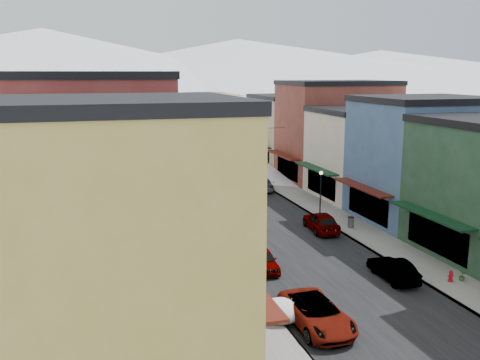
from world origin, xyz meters
TOP-DOWN VIEW (x-y plane):
  - road at (0.00, 60.00)m, footprint 10.00×160.00m
  - sidewalk_left at (-6.60, 60.00)m, footprint 3.20×160.00m
  - sidewalk_right at (6.60, 60.00)m, footprint 3.20×160.00m
  - curb_left at (-5.05, 60.00)m, footprint 0.10×160.00m
  - curb_right at (5.05, 60.00)m, footprint 0.10×160.00m
  - bldg_l_yellow at (-13.19, 4.00)m, footprint 11.30×8.70m
  - bldg_l_cream at (-13.19, 12.50)m, footprint 11.30×8.20m
  - bldg_l_brick_near at (-13.69, 20.50)m, footprint 12.30×8.20m
  - bldg_l_grayblue at (-13.19, 29.00)m, footprint 11.30×9.20m
  - bldg_l_brick_far at (-14.19, 38.00)m, footprint 13.30×9.20m
  - bldg_l_tan at (-13.19, 48.00)m, footprint 11.30×11.20m
  - bldg_r_blue at (13.19, 21.00)m, footprint 11.30×9.20m
  - bldg_r_cream at (13.69, 30.00)m, footprint 12.30×9.20m
  - bldg_r_brick_far at (14.19, 39.00)m, footprint 13.30×9.20m
  - bldg_r_tan at (13.19, 49.00)m, footprint 11.30×11.20m
  - distant_blocks at (0.00, 83.00)m, footprint 34.00×55.00m
  - mountain_ridge at (-19.47, 277.18)m, footprint 670.00×340.00m
  - overhead_cables at (0.00, 47.50)m, footprint 16.40×15.04m
  - car_white_suv at (-3.50, 5.46)m, footprint 2.53×5.32m
  - car_silver_sedan at (-3.50, 13.65)m, footprint 1.83×3.99m
  - car_dark_hatch at (-4.15, 31.63)m, footprint 2.37×5.22m
  - car_silver_wagon at (-4.30, 37.74)m, footprint 2.65×5.18m
  - car_green_sedan at (3.56, 9.79)m, footprint 1.54×4.13m
  - car_gray_suv at (3.71, 20.34)m, footprint 2.29×4.82m
  - car_black_sedan at (4.05, 35.92)m, footprint 2.64×5.14m
  - car_lane_silver at (-1.04, 59.69)m, footprint 2.52×4.92m
  - car_lane_white at (2.16, 65.82)m, footprint 3.26×6.29m
  - fire_hydrant at (6.51, 8.21)m, footprint 0.41×0.31m
  - trash_can at (6.22, 20.09)m, footprint 0.52×0.52m
  - streetlamp_near at (5.54, 24.46)m, footprint 0.32×0.32m
  - streetlamp_far at (5.97, 46.89)m, footprint 0.39×0.39m
  - planter_far at (7.24, 8.11)m, footprint 0.46×0.46m
  - snow_pile_near at (-4.88, 6.67)m, footprint 2.61×2.81m
  - snow_pile_mid at (-4.28, 22.93)m, footprint 2.56×2.78m
  - snow_pile_far at (-4.28, 38.75)m, footprint 2.25×2.59m

SIDE VIEW (x-z plane):
  - road at x=0.00m, z-range 0.00..0.01m
  - sidewalk_left at x=-6.60m, z-range 0.00..0.15m
  - sidewalk_right at x=6.60m, z-range 0.00..0.15m
  - curb_left at x=-5.05m, z-range 0.00..0.15m
  - curb_right at x=5.05m, z-range 0.00..0.15m
  - snow_pile_far at x=-4.28m, z-range -0.02..0.93m
  - planter_far at x=7.24m, z-range 0.15..0.77m
  - fire_hydrant at x=6.51m, z-range 0.12..0.81m
  - snow_pile_mid at x=-4.28m, z-range -0.02..1.06m
  - snow_pile_near at x=-4.88m, z-range -0.02..1.08m
  - trash_can at x=6.22m, z-range 0.16..1.05m
  - car_silver_sedan at x=-3.50m, z-range 0.00..1.32m
  - car_green_sedan at x=3.56m, z-range 0.00..1.35m
  - car_black_sedan at x=4.05m, z-range 0.00..1.43m
  - car_silver_wagon at x=-4.30m, z-range 0.00..1.44m
  - car_white_suv at x=-3.50m, z-range 0.00..1.47m
  - car_gray_suv at x=3.71m, z-range 0.00..1.59m
  - car_lane_silver at x=-1.04m, z-range 0.00..1.60m
  - car_dark_hatch at x=-4.15m, z-range 0.00..1.66m
  - car_lane_white at x=2.16m, z-range 0.00..1.69m
  - streetlamp_near at x=5.54m, z-range 0.66..4.54m
  - streetlamp_far at x=5.97m, z-range 0.77..5.52m
  - distant_blocks at x=0.00m, z-range 0.00..8.00m
  - bldg_r_cream at x=13.69m, z-range 0.01..9.01m
  - bldg_l_grayblue at x=-13.19m, z-range 0.01..9.01m
  - bldg_r_tan at x=13.19m, z-range 0.01..9.51m
  - bldg_l_cream at x=-13.19m, z-range 0.01..9.51m
  - bldg_l_tan at x=-13.19m, z-range 0.01..10.01m
  - bldg_r_blue at x=13.19m, z-range 0.01..10.51m
  - bldg_l_brick_far at x=-14.19m, z-range 0.01..11.01m
  - bldg_r_brick_far at x=14.19m, z-range 0.01..11.51m
  - bldg_l_yellow at x=-13.19m, z-range 0.01..11.51m
  - overhead_cables at x=0.00m, z-range 6.18..6.22m
  - bldg_l_brick_near at x=-13.69m, z-range 0.01..12.51m
  - mountain_ridge at x=-19.47m, z-range -2.64..31.36m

